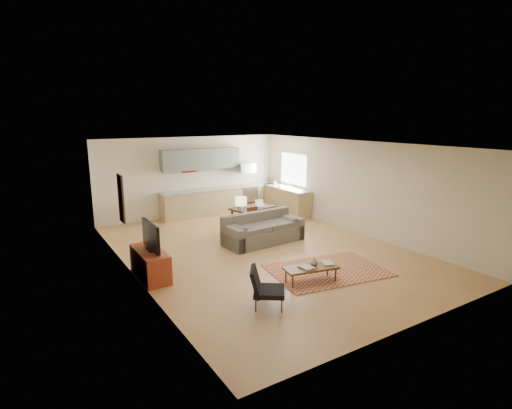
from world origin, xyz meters
TOP-DOWN VIEW (x-y plane):
  - room at (0.00, 0.00)m, footprint 9.00×9.00m
  - kitchen_counter_back at (0.90, 4.18)m, footprint 4.26×0.64m
  - kitchen_counter_right at (2.93, 3.00)m, footprint 0.64×2.26m
  - kitchen_range at (2.00, 4.18)m, footprint 0.62×0.62m
  - kitchen_microwave at (2.00, 4.20)m, footprint 0.62×0.40m
  - upper_cabinets at (0.30, 4.33)m, footprint 2.80×0.34m
  - window_right at (3.23, 3.00)m, footprint 0.02×1.40m
  - wall_art_left at (-3.21, 0.90)m, footprint 0.06×0.42m
  - triptych at (-0.10, 4.47)m, footprint 1.70×0.04m
  - rug at (0.47, -1.94)m, footprint 2.74×2.11m
  - sofa at (0.38, 0.52)m, footprint 2.36×1.15m
  - coffee_table at (-0.24, -2.23)m, footprint 1.19×0.66m
  - book_a at (-0.47, -2.23)m, footprint 0.28×0.35m
  - book_b at (0.08, -2.21)m, footprint 0.45×0.47m
  - vase at (-0.15, -2.21)m, footprint 0.20×0.20m
  - armchair at (-1.57, -2.67)m, footprint 0.89×0.89m
  - tv_credenza at (-2.98, -0.22)m, footprint 0.51×1.31m
  - tv at (-2.93, -0.22)m, footprint 0.10×1.01m
  - console_table at (0.08, 1.23)m, footprint 0.60×0.43m
  - table_lamp at (0.08, 1.23)m, footprint 0.35×0.35m
  - dining_table at (0.87, 1.90)m, footprint 1.45×1.02m
  - dining_chair_near at (0.61, 1.26)m, footprint 0.44×0.46m
  - dining_chair_far at (1.13, 2.55)m, footprint 0.43×0.44m
  - laptop at (1.13, 1.82)m, footprint 0.30×0.23m
  - soap_bottle at (2.83, 3.56)m, footprint 0.11×0.11m

SIDE VIEW (x-z plane):
  - rug at x=0.47m, z-range 0.00..0.02m
  - coffee_table at x=-0.24m, z-range 0.00..0.34m
  - tv_credenza at x=-2.98m, z-range 0.00..0.61m
  - console_table at x=0.08m, z-range 0.00..0.66m
  - dining_table at x=0.87m, z-range 0.00..0.67m
  - book_b at x=0.08m, z-range 0.33..0.36m
  - book_a at x=-0.47m, z-range 0.33..0.36m
  - armchair at x=-1.57m, z-range 0.00..0.73m
  - dining_chair_far at x=1.13m, z-range 0.00..0.75m
  - sofa at x=0.38m, z-range 0.00..0.80m
  - dining_chair_near at x=0.61m, z-range 0.00..0.81m
  - vase at x=-0.15m, z-range 0.33..0.50m
  - kitchen_range at x=2.00m, z-range 0.00..0.90m
  - kitchen_counter_back at x=0.90m, z-range 0.00..0.92m
  - kitchen_counter_right at x=2.93m, z-range 0.00..0.92m
  - laptop at x=1.13m, z-range 0.67..0.88m
  - tv at x=-2.93m, z-range 0.61..1.21m
  - table_lamp at x=0.08m, z-range 0.66..1.19m
  - soap_bottle at x=2.83m, z-range 0.92..1.11m
  - room at x=0.00m, z-range -3.15..5.85m
  - kitchen_microwave at x=2.00m, z-range 1.38..1.73m
  - window_right at x=3.23m, z-range 1.02..2.08m
  - wall_art_left at x=-3.21m, z-range 1.00..2.10m
  - triptych at x=-0.10m, z-range 1.50..2.00m
  - upper_cabinets at x=0.30m, z-range 1.60..2.30m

